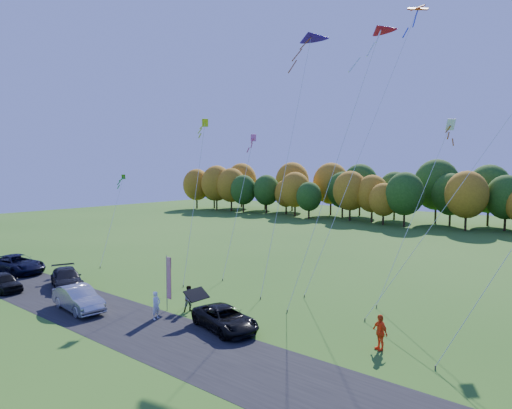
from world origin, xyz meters
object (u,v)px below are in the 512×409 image
Objects in this scene: black_suv at (225,318)px; person_east at (380,332)px; silver_sedan at (78,299)px; feather_flag at (168,277)px.

person_east is at bearing -54.98° from black_suv.
silver_sedan is at bearing 124.86° from black_suv.
black_suv is 1.30× the size of feather_flag.
feather_flag is at bearing -45.84° from silver_sedan.
feather_flag reaches higher than silver_sedan.
black_suv is at bearing -1.27° from feather_flag.
person_east reaches higher than black_suv.
silver_sedan is (-10.31, -3.75, 0.13)m from black_suv.
black_suv is at bearing -64.21° from silver_sedan.
person_east is at bearing 12.16° from feather_flag.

